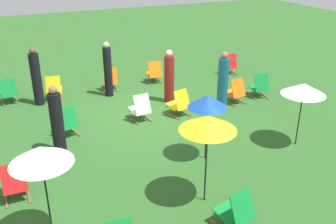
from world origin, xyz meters
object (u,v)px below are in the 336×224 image
object	(u,v)px
deckchair_3	(229,65)
person_1	(223,83)
deckchair_0	(54,89)
deckchair_1	(154,73)
umbrella_1	(304,89)
deckchair_12	(140,108)
deckchair_6	(236,212)
deckchair_7	(260,86)
deckchair_2	(235,92)
person_4	(57,122)
umbrella_0	(41,155)
person_0	(108,70)
umbrella_2	(207,102)
deckchair_9	(8,92)
umbrella_3	(208,123)
deckchair_5	(179,104)
person_2	(36,78)
deckchair_4	(15,182)
deckchair_10	(66,123)
person_3	(169,78)
deckchair_11	(111,80)

from	to	relation	value
deckchair_3	person_1	size ratio (longest dim) A/B	0.45
deckchair_0	deckchair_1	distance (m)	3.71
umbrella_1	deckchair_12	bearing A→B (deg)	-43.72
deckchair_6	deckchair_7	xyz separation A→B (m)	(-4.43, -5.25, 0.00)
deckchair_2	person_4	size ratio (longest dim) A/B	0.47
umbrella_0	person_0	size ratio (longest dim) A/B	1.00
deckchair_12	umbrella_0	size ratio (longest dim) A/B	0.44
umbrella_1	umbrella_2	bearing A→B (deg)	-7.96
deckchair_9	deckchair_12	world-z (taller)	same
umbrella_0	person_4	world-z (taller)	umbrella_0
deckchair_2	umbrella_1	world-z (taller)	umbrella_1
deckchair_12	person_4	size ratio (longest dim) A/B	0.47
umbrella_3	deckchair_0	bearing A→B (deg)	-74.67
deckchair_5	person_2	world-z (taller)	person_2
umbrella_0	deckchair_4	bearing A→B (deg)	-72.36
deckchair_4	umbrella_1	distance (m)	6.99
deckchair_0	deckchair_10	world-z (taller)	same
deckchair_7	person_3	distance (m)	3.14
deckchair_2	deckchair_4	size ratio (longest dim) A/B	1.00
deckchair_3	person_4	size ratio (longest dim) A/B	0.48
deckchair_5	deckchair_7	distance (m)	3.18
deckchair_3	umbrella_0	distance (m)	10.51
deckchair_1	umbrella_0	world-z (taller)	umbrella_0
deckchair_0	person_1	size ratio (longest dim) A/B	0.44
deckchair_6	umbrella_2	distance (m)	2.79
deckchair_0	deckchair_7	world-z (taller)	same
deckchair_7	deckchair_12	xyz separation A→B (m)	(4.36, 0.10, 0.00)
deckchair_3	umbrella_0	size ratio (longest dim) A/B	0.46
deckchair_9	deckchair_11	bearing A→B (deg)	170.70
deckchair_3	deckchair_12	world-z (taller)	same
deckchair_9	person_3	distance (m)	5.29
deckchair_11	person_2	size ratio (longest dim) A/B	0.46
deckchair_5	person_3	xyz separation A→B (m)	(-0.19, -1.12, 0.45)
deckchair_5	umbrella_3	bearing A→B (deg)	57.46
deckchair_9	person_0	size ratio (longest dim) A/B	0.44
umbrella_2	deckchair_5	bearing A→B (deg)	-101.33
deckchair_10	deckchair_12	world-z (taller)	same
deckchair_12	person_2	bearing A→B (deg)	-48.79
umbrella_0	person_2	world-z (taller)	same
umbrella_2	person_0	distance (m)	5.14
deckchair_3	person_3	world-z (taller)	person_3
deckchair_6	person_1	xyz separation A→B (m)	(-2.64, -4.77, 0.53)
deckchair_3	deckchair_11	distance (m)	4.86
deckchair_1	person_4	bearing A→B (deg)	50.91
person_3	person_4	world-z (taller)	person_4
person_3	deckchair_9	bearing A→B (deg)	-137.45
deckchair_10	umbrella_3	xyz separation A→B (m)	(-2.01, 4.09, 1.39)
deckchair_4	deckchair_10	world-z (taller)	same
deckchair_2	deckchair_7	bearing A→B (deg)	-178.37
deckchair_6	person_3	xyz separation A→B (m)	(-1.44, -6.12, 0.45)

